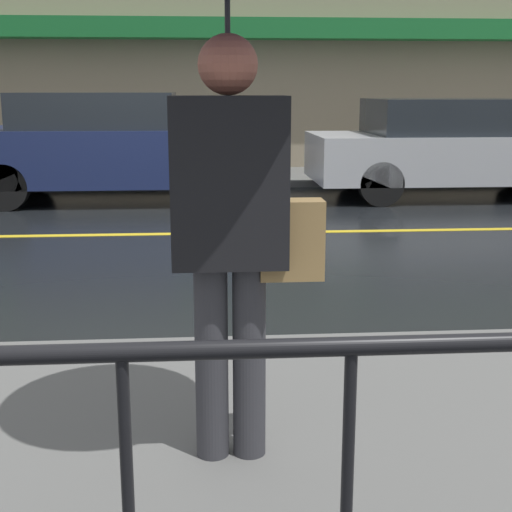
{
  "coord_description": "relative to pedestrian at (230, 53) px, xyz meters",
  "views": [
    {
      "loc": [
        0.56,
        -7.71,
        1.54
      ],
      "look_at": [
        0.96,
        -2.47,
        0.31
      ],
      "focal_mm": 50.0,
      "sensor_mm": 36.0,
      "label": 1
    }
  ],
  "objects": [
    {
      "name": "sidewalk_near",
      "position": [
        -0.67,
        -0.13,
        -1.61
      ],
      "size": [
        28.0,
        3.04,
        0.12
      ],
      "color": "#60605E",
      "rests_on": "ground_plane"
    },
    {
      "name": "ground_plane",
      "position": [
        -0.67,
        5.11,
        -1.67
      ],
      "size": [
        80.0,
        80.0,
        0.0
      ],
      "primitive_type": "plane",
      "color": "black"
    },
    {
      "name": "sidewalk_far",
      "position": [
        -0.67,
        9.82,
        -1.61
      ],
      "size": [
        28.0,
        1.99,
        0.12
      ],
      "color": "#60605E",
      "rests_on": "ground_plane"
    },
    {
      "name": "car_silver",
      "position": [
        3.57,
        7.67,
        -0.94
      ],
      "size": [
        4.22,
        1.84,
        1.42
      ],
      "color": "#B2B5BA",
      "rests_on": "ground_plane"
    },
    {
      "name": "pedestrian",
      "position": [
        0.0,
        0.0,
        0.0
      ],
      "size": [
        0.94,
        0.94,
        2.01
      ],
      "color": "#333338",
      "rests_on": "sidewalk_near"
    },
    {
      "name": "car_navy",
      "position": [
        -1.43,
        7.67,
        -0.9
      ],
      "size": [
        4.14,
        1.82,
        1.51
      ],
      "color": "#19234C",
      "rests_on": "ground_plane"
    },
    {
      "name": "building_storefront",
      "position": [
        -0.67,
        10.94,
        1.11
      ],
      "size": [
        28.0,
        0.85,
        5.58
      ],
      "color": "gray",
      "rests_on": "ground_plane"
    },
    {
      "name": "lane_marking",
      "position": [
        -0.67,
        5.11,
        -1.66
      ],
      "size": [
        25.2,
        0.12,
        0.01
      ],
      "color": "gold",
      "rests_on": "ground_plane"
    }
  ]
}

